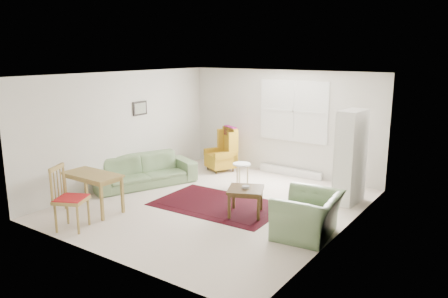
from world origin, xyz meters
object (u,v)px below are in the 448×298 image
Objects in this scene: desk at (93,192)px; wingback_chair at (220,149)px; armchair at (308,211)px; desk_chair at (71,198)px; coffee_table at (246,201)px; cabinet at (351,157)px; stool at (242,174)px; sofa at (143,165)px.

wingback_chair is at bearing 85.02° from desk.
desk_chair is at bearing -65.94° from armchair.
armchair is at bearing 18.00° from desk.
wingback_chair reaches higher than armchair.
cabinet is (1.31, 1.74, 0.66)m from coffee_table.
stool is at bearing 124.95° from coffee_table.
stool is 0.46× the size of desk.
sofa reaches higher than coffee_table.
wingback_chair is at bearing -25.01° from desk_chair.
coffee_table is (2.13, -2.21, -0.30)m from wingback_chair.
desk is at bearing -135.31° from cabinet.
desk_chair is at bearing -132.68° from coffee_table.
sofa is at bearing -155.79° from cabinet.
wingback_chair is (-3.44, 2.43, 0.13)m from armchair.
desk_chair is at bearing -105.85° from stool.
desk is (-1.44, -2.88, 0.10)m from stool.
coffee_table is at bearing -122.66° from cabinet.
cabinet reaches higher than coffee_table.
desk_chair is (-3.35, -1.99, 0.12)m from armchair.
armchair is at bearing -8.30° from wingback_chair.
stool is (-1.00, 1.43, 0.01)m from coffee_table.
desk_chair is (-2.04, -2.21, 0.29)m from coffee_table.
coffee_table is (2.84, -0.25, -0.21)m from sofa.
cabinet reaches higher than stool.
wingback_chair is 1.01× the size of desk_chair.
wingback_chair is at bearing 133.89° from coffee_table.
desk_chair is at bearing -61.92° from wingback_chair.
desk is 1.04× the size of desk_chair.
cabinet is at bearing -47.26° from sofa.
desk_chair reaches higher than sofa.
wingback_chair is 3.08m from coffee_table.
wingback_chair is 0.97× the size of desk.
coffee_table is at bearing -72.00° from sofa.
desk is at bearing -116.60° from stool.
coffee_table is 2.84m from desk.
desk_chair is (-3.35, -3.95, -0.37)m from cabinet.
armchair is 1.75× the size of coffee_table.
coffee_table is 3.02m from desk_chair.
sofa reaches higher than armchair.
stool is 3.22m from desk.
cabinet is 5.19m from desk_chair.
sofa is 4.37× the size of stool.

